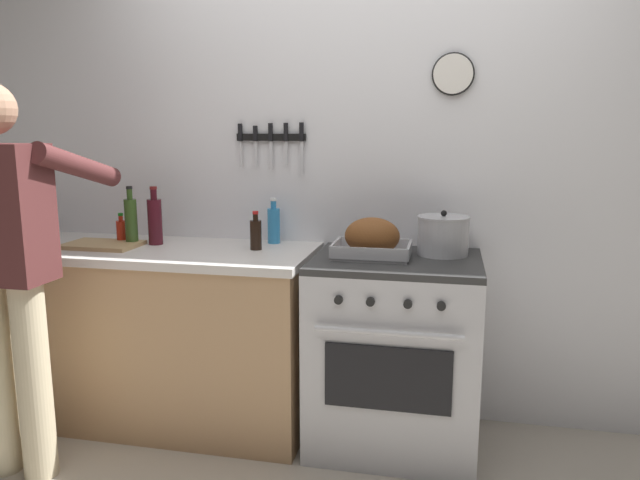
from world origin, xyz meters
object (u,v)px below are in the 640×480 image
at_px(bottle_olive_oil, 131,221).
at_px(stove, 394,352).
at_px(cutting_board, 102,245).
at_px(stock_pot, 443,235).
at_px(bottle_soy_sauce, 256,234).
at_px(bottle_hot_sauce, 122,231).
at_px(roasting_pan, 372,239).
at_px(person_cook, 7,258).
at_px(bottle_dish_soap, 274,224).
at_px(bottle_wine_red, 155,220).

bearing_deg(bottle_olive_oil, stove, -1.36).
height_order(cutting_board, bottle_olive_oil, bottle_olive_oil).
bearing_deg(stock_pot, bottle_soy_sauce, -175.53).
relative_size(cutting_board, bottle_hot_sauce, 2.30).
height_order(roasting_pan, cutting_board, roasting_pan).
height_order(person_cook, bottle_soy_sauce, person_cook).
height_order(bottle_dish_soap, bottle_soy_sauce, bottle_dish_soap).
bearing_deg(bottle_dish_soap, bottle_hot_sauce, -167.28).
bearing_deg(stock_pot, stove, -149.22).
distance_m(person_cook, bottle_soy_sauce, 1.07).
relative_size(stock_pot, bottle_wine_red, 0.81).
distance_m(bottle_olive_oil, bottle_dish_soap, 0.72).
bearing_deg(stove, bottle_hot_sauce, 177.43).
bearing_deg(stove, person_cook, -159.35).
height_order(stock_pot, bottle_soy_sauce, stock_pot).
height_order(roasting_pan, bottle_hot_sauce, roasting_pan).
xyz_separation_m(stove, cutting_board, (-1.46, -0.04, 0.46)).
xyz_separation_m(stove, bottle_wine_red, (-1.23, 0.08, 0.57)).
height_order(bottle_olive_oil, bottle_wine_red, bottle_olive_oil).
bearing_deg(bottle_dish_soap, person_cook, -137.73).
bearing_deg(cutting_board, bottle_dish_soap, 18.99).
bearing_deg(roasting_pan, person_cook, -157.96).
relative_size(person_cook, bottle_soy_sauce, 8.79).
xyz_separation_m(person_cook, bottle_hot_sauce, (0.14, 0.65, 0.01)).
distance_m(person_cook, stock_pot, 1.89).
xyz_separation_m(roasting_pan, bottle_hot_sauce, (-1.30, 0.07, -0.02)).
bearing_deg(bottle_soy_sauce, stock_pot, 4.47).
distance_m(cutting_board, bottle_dish_soap, 0.86).
distance_m(roasting_pan, bottle_olive_oil, 1.22).
bearing_deg(stove, bottle_wine_red, 176.47).
height_order(stove, person_cook, person_cook).
height_order(stove, roasting_pan, roasting_pan).
bearing_deg(person_cook, bottle_hot_sauce, -24.21).
distance_m(bottle_wine_red, bottle_dish_soap, 0.60).
relative_size(roasting_pan, bottle_hot_sauce, 2.25).
distance_m(stove, cutting_board, 1.53).
xyz_separation_m(bottle_dish_soap, bottle_soy_sauce, (-0.04, -0.18, -0.02)).
height_order(bottle_wine_red, bottle_dish_soap, bottle_wine_red).
height_order(roasting_pan, bottle_dish_soap, bottle_dish_soap).
xyz_separation_m(roasting_pan, bottle_dish_soap, (-0.54, 0.24, 0.01)).
bearing_deg(cutting_board, bottle_soy_sauce, 6.94).
height_order(stove, cutting_board, cutting_board).
bearing_deg(bottle_dish_soap, cutting_board, -161.01).
bearing_deg(bottle_wine_red, bottle_hot_sauce, -176.14).
xyz_separation_m(cutting_board, bottle_wine_red, (0.23, 0.12, 0.11)).
bearing_deg(cutting_board, bottle_wine_red, 27.30).
distance_m(cutting_board, bottle_hot_sauce, 0.13).
bearing_deg(stove, bottle_olive_oil, 178.64).
bearing_deg(bottle_wine_red, bottle_soy_sauce, -2.60).
relative_size(person_cook, roasting_pan, 4.72).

